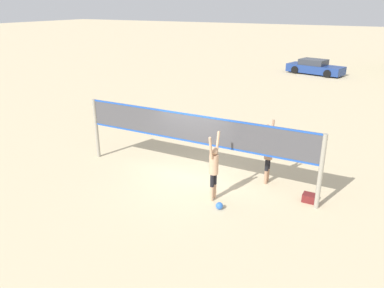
% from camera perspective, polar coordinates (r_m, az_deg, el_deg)
% --- Properties ---
extents(ground_plane, '(200.00, 200.00, 0.00)m').
position_cam_1_polar(ground_plane, '(13.09, 0.00, -5.26)').
color(ground_plane, beige).
extents(volleyball_net, '(8.56, 0.14, 2.33)m').
position_cam_1_polar(volleyball_net, '(12.46, 0.00, 1.49)').
color(volleyball_net, gray).
rests_on(volleyball_net, ground_plane).
extents(player_spiker, '(0.28, 0.71, 2.15)m').
position_cam_1_polar(player_spiker, '(11.31, 3.34, -3.34)').
color(player_spiker, tan).
rests_on(player_spiker, ground_plane).
extents(player_blocker, '(0.28, 0.71, 2.15)m').
position_cam_1_polar(player_blocker, '(12.61, 11.60, -1.12)').
color(player_blocker, tan).
rests_on(player_blocker, ground_plane).
extents(volleyball, '(0.22, 0.22, 0.22)m').
position_cam_1_polar(volleyball, '(11.24, 4.19, -9.37)').
color(volleyball, blue).
rests_on(volleyball, ground_plane).
extents(gear_bag, '(0.40, 0.34, 0.25)m').
position_cam_1_polar(gear_bag, '(12.15, 17.45, -7.84)').
color(gear_bag, maroon).
rests_on(gear_bag, ground_plane).
extents(parked_car_mid, '(4.93, 2.77, 1.25)m').
position_cam_1_polar(parked_car_mid, '(34.16, 18.21, 11.02)').
color(parked_car_mid, navy).
rests_on(parked_car_mid, ground_plane).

